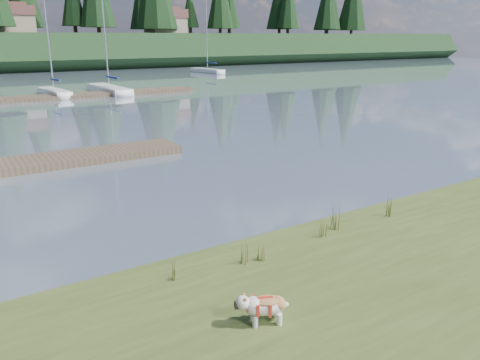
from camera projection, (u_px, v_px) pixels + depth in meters
ground at (11, 102)px, 35.73m from camera, size 200.00×200.00×0.00m
bulldog at (265, 305)px, 7.45m from camera, size 0.87×0.57×0.51m
dock_far at (38, 98)px, 36.70m from camera, size 26.00×2.20×0.30m
sailboat_bg_2 at (52, 92)px, 39.29m from camera, size 1.87×6.29×9.51m
sailboat_bg_3 at (106, 88)px, 41.89m from camera, size 2.03×8.19×11.91m
sailboat_bg_5 at (205, 70)px, 64.23m from camera, size 2.24×7.10×10.09m
weed_0 at (246, 252)px, 9.44m from camera, size 0.17×0.14×0.59m
weed_1 at (263, 252)px, 9.55m from camera, size 0.17×0.14×0.50m
weed_2 at (335, 216)px, 11.08m from camera, size 0.17×0.14×0.79m
weed_3 at (176, 270)px, 8.83m from camera, size 0.17×0.14×0.48m
weed_4 at (322, 229)px, 10.75m from camera, size 0.17×0.14×0.43m
weed_5 at (390, 206)px, 11.92m from camera, size 0.17×0.14×0.63m
mud_lip at (204, 263)px, 10.12m from camera, size 60.00×0.50×0.14m
conifer_8 at (289, 0)px, 90.23m from camera, size 4.62×4.62×11.77m
house_1 at (11, 19)px, 69.83m from camera, size 6.30×5.30×4.65m
house_2 at (165, 21)px, 80.39m from camera, size 6.30×5.30×4.65m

